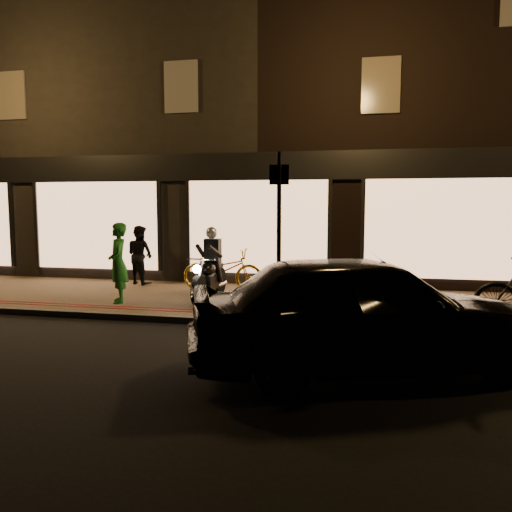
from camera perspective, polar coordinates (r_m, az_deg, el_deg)
The scene contains 11 objects.
ground at distance 9.22m, azimuth -5.01°, elevation -7.87°, with size 90.00×90.00×0.00m, color black.
sidewalk at distance 11.09m, azimuth -1.98°, elevation -5.17°, with size 50.00×4.00×0.12m, color brown.
kerb_stone at distance 9.26m, azimuth -4.92°, elevation -7.44°, with size 50.00×0.14×0.12m, color #59544C.
red_kerb_lines at distance 9.71m, azimuth -4.06°, elevation -6.41°, with size 50.00×0.26×0.01m.
building_row at distance 17.86m, azimuth 3.54°, elevation 12.54°, with size 48.00×10.11×8.50m.
motorcycle at distance 10.85m, azimuth -5.26°, elevation -1.83°, with size 0.60×1.94×1.59m.
sign_post at distance 8.96m, azimuth 2.64°, elevation 3.36°, with size 0.35×0.09×3.00m.
bicycle_gold at distance 11.95m, azimuth -3.82°, elevation -1.58°, with size 0.68×1.95×1.03m, color gold.
person_green at distance 10.92m, azimuth -15.48°, elevation -0.75°, with size 0.62×0.40×1.69m, color #1B681E.
person_dark at distance 13.31m, azimuth -13.14°, elevation 0.13°, with size 0.74×0.58×1.52m, color black.
parked_car at distance 6.78m, azimuth 12.32°, elevation -6.17°, with size 1.88×4.66×1.59m, color black.
Camera 1 is at (2.64, -8.56, 2.21)m, focal length 35.00 mm.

